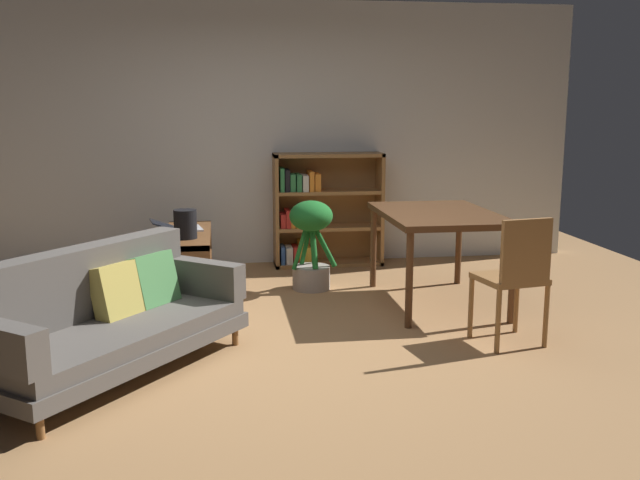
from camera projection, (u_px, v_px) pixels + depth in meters
name	position (u px, v px, depth m)	size (l,w,h in m)	color
ground_plane	(279.00, 344.00, 5.00)	(8.16, 8.16, 0.00)	#A87A4C
back_wall_panel	(255.00, 135.00, 7.37)	(6.80, 0.10, 2.70)	silver
fabric_couch	(105.00, 316.00, 4.44)	(1.70, 1.88, 0.78)	brown
media_console	(189.00, 263.00, 6.30)	(0.40, 1.27, 0.55)	brown
open_laptop	(179.00, 227.00, 6.38)	(0.49, 0.37, 0.10)	silver
desk_speaker	(185.00, 224.00, 5.97)	(0.19, 0.19, 0.24)	black
potted_floor_plant	(311.00, 239.00, 6.42)	(0.43, 0.39, 0.81)	#9E9389
dining_table	(438.00, 221.00, 5.91)	(0.91, 1.34, 0.78)	#56351E
dining_chair_near	(516.00, 273.00, 4.89)	(0.48, 0.46, 0.91)	olive
bookshelf	(320.00, 210.00, 7.42)	(1.13, 0.35, 1.17)	olive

